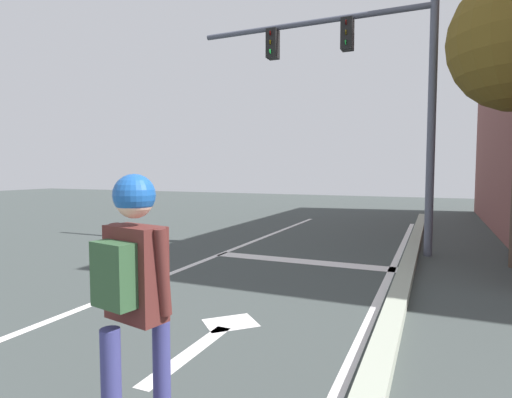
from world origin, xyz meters
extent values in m
cube|color=silver|center=(-0.65, 6.00, 0.00)|extent=(0.12, 20.00, 0.01)
cube|color=silver|center=(2.70, 6.00, 0.00)|extent=(0.12, 20.00, 0.01)
cube|color=silver|center=(1.10, 9.36, 0.00)|extent=(3.50, 0.40, 0.01)
cube|color=silver|center=(1.27, 5.16, 0.00)|extent=(0.16, 1.40, 0.01)
cube|color=silver|center=(1.27, 6.01, 0.00)|extent=(0.71, 0.71, 0.01)
cube|color=#9DA593|center=(2.95, 6.00, 0.07)|extent=(0.24, 24.00, 0.14)
cylinder|color=navy|center=(1.81, 4.02, 0.47)|extent=(0.11, 0.11, 0.78)
cylinder|color=navy|center=(1.74, 3.66, 0.47)|extent=(0.11, 0.11, 0.78)
cube|color=#552522|center=(1.78, 3.84, 1.13)|extent=(0.39, 0.25, 0.55)
cylinder|color=#552522|center=(1.60, 3.90, 1.15)|extent=(0.07, 0.14, 0.50)
cylinder|color=#552522|center=(1.97, 3.83, 1.15)|extent=(0.07, 0.12, 0.50)
sphere|color=beige|center=(1.78, 3.84, 1.55)|extent=(0.21, 0.21, 0.21)
sphere|color=#1D56AA|center=(1.78, 3.84, 1.58)|extent=(0.24, 0.24, 0.24)
cube|color=#2F5231|center=(1.75, 3.70, 1.15)|extent=(0.28, 0.19, 0.36)
cylinder|color=#515566|center=(3.24, 10.86, 2.68)|extent=(0.16, 0.16, 5.35)
cylinder|color=#515566|center=(0.73, 10.86, 4.91)|extent=(5.03, 0.12, 0.12)
cube|color=black|center=(1.56, 10.86, 4.56)|extent=(0.24, 0.28, 0.64)
cylinder|color=#3A0605|center=(1.56, 10.71, 4.76)|extent=(0.02, 0.10, 0.10)
cylinder|color=#3C3106|center=(1.56, 10.71, 4.56)|extent=(0.02, 0.10, 0.10)
cylinder|color=green|center=(1.56, 10.71, 4.36)|extent=(0.02, 0.10, 0.10)
cube|color=black|center=(-0.11, 10.86, 4.56)|extent=(0.24, 0.28, 0.64)
cylinder|color=#3A0605|center=(-0.11, 10.71, 4.76)|extent=(0.02, 0.10, 0.10)
cylinder|color=#3C3106|center=(-0.11, 10.71, 4.56)|extent=(0.02, 0.10, 0.10)
cylinder|color=green|center=(-0.11, 10.71, 4.36)|extent=(0.02, 0.10, 0.10)
camera|label=1|loc=(3.35, 1.96, 1.72)|focal=29.01mm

